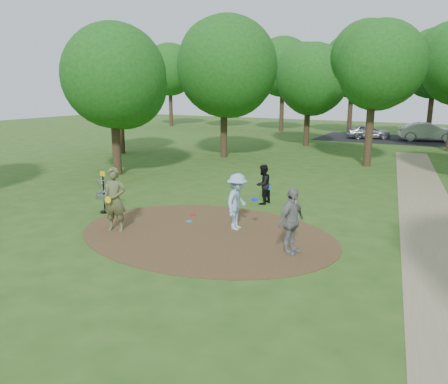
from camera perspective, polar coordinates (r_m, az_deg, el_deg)
The scene contains 14 objects.
ground at distance 13.78m, azimuth -2.40°, elevation -5.48°, with size 100.00×100.00×0.00m, color #2D5119.
dirt_clearing at distance 13.78m, azimuth -2.40°, elevation -5.44°, with size 8.40×8.40×0.02m, color #47301C.
footpath at distance 13.89m, azimuth 26.19°, elevation -6.73°, with size 2.00×40.00×0.01m, color #8C7A5B.
parking_lot at distance 41.66m, azimuth 22.06°, elevation 6.36°, with size 14.00×8.00×0.01m, color black.
player_observer_with_disc at distance 14.21m, azimuth -14.08°, elevation -0.97°, with size 0.87×0.70×2.06m.
player_throwing_with_disc at distance 13.97m, azimuth 1.73°, elevation -1.29°, with size 1.14×1.23×1.83m.
player_walking_with_disc at distance 17.15m, azimuth 5.09°, elevation 1.00°, with size 0.70×0.84×1.57m.
player_waiting_with_disc at distance 12.03m, azimuth 8.77°, elevation -3.81°, with size 0.70×1.17×1.86m.
disc_ground_cyan at distance 14.98m, azimuth -4.57°, elevation -3.83°, with size 0.22×0.22×0.02m, color #178ABD.
disc_ground_red at distance 15.74m, azimuth -4.15°, elevation -2.96°, with size 0.22×0.22×0.02m, color red.
car_left at distance 41.43m, azimuth 18.37°, elevation 7.52°, with size 1.52×3.77×1.28m, color #A7A8AE.
car_right at distance 41.26m, azimuth 25.13°, elevation 7.11°, with size 1.67×4.78×1.57m, color #A0A2A7.
disc_golf_basket at distance 16.45m, azimuth -15.45°, elevation 0.35°, with size 0.63×0.63×1.54m.
tree_ring at distance 20.07m, azimuth 16.46°, elevation 15.03°, with size 36.85×45.37×8.96m.
Camera 1 is at (6.74, -11.15, 4.48)m, focal length 35.00 mm.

